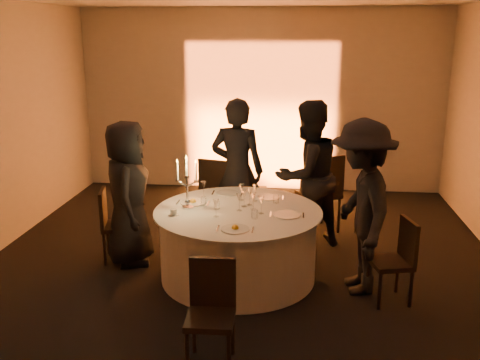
# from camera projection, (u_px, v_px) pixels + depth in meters

# --- Properties ---
(floor) EXTENTS (7.00, 7.00, 0.00)m
(floor) POSITION_uv_depth(u_px,v_px,m) (238.00, 276.00, 5.91)
(floor) COLOR black
(floor) RESTS_ON ground
(wall_back) EXTENTS (7.00, 0.00, 7.00)m
(wall_back) POSITION_uv_depth(u_px,v_px,m) (261.00, 101.00, 8.86)
(wall_back) COLOR #B0ABA4
(wall_back) RESTS_ON floor
(wall_front) EXTENTS (7.00, 0.00, 7.00)m
(wall_front) POSITION_uv_depth(u_px,v_px,m) (143.00, 317.00, 2.16)
(wall_front) COLOR #B0ABA4
(wall_front) RESTS_ON floor
(uplighter_fixture) EXTENTS (0.25, 0.12, 0.10)m
(uplighter_fixture) POSITION_uv_depth(u_px,v_px,m) (259.00, 190.00, 8.96)
(uplighter_fixture) COLOR black
(uplighter_fixture) RESTS_ON floor
(banquet_table) EXTENTS (1.80, 1.80, 0.77)m
(banquet_table) POSITION_uv_depth(u_px,v_px,m) (238.00, 244.00, 5.81)
(banquet_table) COLOR black
(banquet_table) RESTS_ON floor
(chair_left) EXTENTS (0.45, 0.45, 0.86)m
(chair_left) POSITION_uv_depth(u_px,v_px,m) (113.00, 221.00, 6.23)
(chair_left) COLOR black
(chair_left) RESTS_ON floor
(chair_back_left) EXTENTS (0.56, 0.56, 1.04)m
(chair_back_left) POSITION_uv_depth(u_px,v_px,m) (219.00, 192.00, 6.97)
(chair_back_left) COLOR black
(chair_back_left) RESTS_ON floor
(chair_back_right) EXTENTS (0.64, 0.64, 1.07)m
(chair_back_right) POSITION_uv_depth(u_px,v_px,m) (323.00, 189.00, 7.04)
(chair_back_right) COLOR black
(chair_back_right) RESTS_ON floor
(chair_right) EXTENTS (0.45, 0.45, 0.85)m
(chair_right) POSITION_uv_depth(u_px,v_px,m) (398.00, 256.00, 5.26)
(chair_right) COLOR black
(chair_right) RESTS_ON floor
(chair_front) EXTENTS (0.39, 0.39, 0.87)m
(chair_front) POSITION_uv_depth(u_px,v_px,m) (211.00, 307.00, 4.28)
(chair_front) COLOR black
(chair_front) RESTS_ON floor
(guest_left) EXTENTS (0.69, 0.91, 1.67)m
(guest_left) POSITION_uv_depth(u_px,v_px,m) (128.00, 193.00, 6.08)
(guest_left) COLOR black
(guest_left) RESTS_ON floor
(guest_back_left) EXTENTS (0.72, 0.52, 1.84)m
(guest_back_left) POSITION_uv_depth(u_px,v_px,m) (237.00, 171.00, 6.72)
(guest_back_left) COLOR black
(guest_back_left) RESTS_ON floor
(guest_back_right) EXTENTS (1.13, 1.10, 1.84)m
(guest_back_right) POSITION_uv_depth(u_px,v_px,m) (307.00, 176.00, 6.50)
(guest_back_right) COLOR black
(guest_back_right) RESTS_ON floor
(guest_right) EXTENTS (0.81, 1.24, 1.80)m
(guest_right) POSITION_uv_depth(u_px,v_px,m) (361.00, 207.00, 5.39)
(guest_right) COLOR black
(guest_right) RESTS_ON floor
(plate_left) EXTENTS (0.36, 0.28, 0.08)m
(plate_left) POSITION_uv_depth(u_px,v_px,m) (193.00, 202.00, 5.93)
(plate_left) COLOR silver
(plate_left) RESTS_ON banquet_table
(plate_back_left) EXTENTS (0.36, 0.26, 0.01)m
(plate_back_left) POSITION_uv_depth(u_px,v_px,m) (227.00, 193.00, 6.29)
(plate_back_left) COLOR silver
(plate_back_left) RESTS_ON banquet_table
(plate_back_right) EXTENTS (0.35, 0.26, 0.01)m
(plate_back_right) POSITION_uv_depth(u_px,v_px,m) (268.00, 197.00, 6.12)
(plate_back_right) COLOR silver
(plate_back_right) RESTS_ON banquet_table
(plate_right) EXTENTS (0.36, 0.29, 0.01)m
(plate_right) POSITION_uv_depth(u_px,v_px,m) (287.00, 215.00, 5.54)
(plate_right) COLOR silver
(plate_right) RESTS_ON banquet_table
(plate_front) EXTENTS (0.36, 0.28, 0.08)m
(plate_front) POSITION_uv_depth(u_px,v_px,m) (235.00, 228.00, 5.14)
(plate_front) COLOR silver
(plate_front) RESTS_ON banquet_table
(coffee_cup) EXTENTS (0.11, 0.11, 0.07)m
(coffee_cup) POSITION_uv_depth(u_px,v_px,m) (174.00, 212.00, 5.55)
(coffee_cup) COLOR silver
(coffee_cup) RESTS_ON banquet_table
(candelabra) EXTENTS (0.25, 0.12, 0.59)m
(candelabra) POSITION_uv_depth(u_px,v_px,m) (187.00, 190.00, 5.72)
(candelabra) COLOR silver
(candelabra) RESTS_ON banquet_table
(wine_glass_a) EXTENTS (0.07, 0.07, 0.19)m
(wine_glass_a) POSITION_uv_depth(u_px,v_px,m) (204.00, 186.00, 6.11)
(wine_glass_a) COLOR white
(wine_glass_a) RESTS_ON banquet_table
(wine_glass_b) EXTENTS (0.07, 0.07, 0.19)m
(wine_glass_b) POSITION_uv_depth(u_px,v_px,m) (241.00, 189.00, 6.01)
(wine_glass_b) COLOR white
(wine_glass_b) RESTS_ON banquet_table
(wine_glass_c) EXTENTS (0.07, 0.07, 0.19)m
(wine_glass_c) POSITION_uv_depth(u_px,v_px,m) (244.00, 194.00, 5.79)
(wine_glass_c) COLOR white
(wine_glass_c) RESTS_ON banquet_table
(wine_glass_d) EXTENTS (0.07, 0.07, 0.19)m
(wine_glass_d) POSITION_uv_depth(u_px,v_px,m) (261.00, 201.00, 5.56)
(wine_glass_d) COLOR white
(wine_glass_d) RESTS_ON banquet_table
(wine_glass_e) EXTENTS (0.07, 0.07, 0.19)m
(wine_glass_e) POSITION_uv_depth(u_px,v_px,m) (216.00, 204.00, 5.46)
(wine_glass_e) COLOR white
(wine_glass_e) RESTS_ON banquet_table
(wine_glass_f) EXTENTS (0.07, 0.07, 0.19)m
(wine_glass_f) POSITION_uv_depth(u_px,v_px,m) (239.00, 198.00, 5.65)
(wine_glass_f) COLOR white
(wine_glass_f) RESTS_ON banquet_table
(wine_glass_g) EXTENTS (0.07, 0.07, 0.19)m
(wine_glass_g) POSITION_uv_depth(u_px,v_px,m) (250.00, 193.00, 5.84)
(wine_glass_g) COLOR white
(wine_glass_g) RESTS_ON banquet_table
(wine_glass_h) EXTENTS (0.07, 0.07, 0.19)m
(wine_glass_h) POSITION_uv_depth(u_px,v_px,m) (253.00, 197.00, 5.69)
(wine_glass_h) COLOR white
(wine_glass_h) RESTS_ON banquet_table
(wine_glass_i) EXTENTS (0.07, 0.07, 0.19)m
(wine_glass_i) POSITION_uv_depth(u_px,v_px,m) (255.00, 189.00, 5.98)
(wine_glass_i) COLOR white
(wine_glass_i) RESTS_ON banquet_table
(tumbler_a) EXTENTS (0.07, 0.07, 0.09)m
(tumbler_a) POSITION_uv_depth(u_px,v_px,m) (203.00, 202.00, 5.82)
(tumbler_a) COLOR white
(tumbler_a) RESTS_ON banquet_table
(tumbler_b) EXTENTS (0.07, 0.07, 0.09)m
(tumbler_b) POSITION_uv_depth(u_px,v_px,m) (254.00, 214.00, 5.44)
(tumbler_b) COLOR white
(tumbler_b) RESTS_ON banquet_table
(tumbler_c) EXTENTS (0.07, 0.07, 0.09)m
(tumbler_c) POSITION_uv_depth(u_px,v_px,m) (217.00, 205.00, 5.73)
(tumbler_c) COLOR white
(tumbler_c) RESTS_ON banquet_table
(tumbler_d) EXTENTS (0.07, 0.07, 0.09)m
(tumbler_d) POSITION_uv_depth(u_px,v_px,m) (276.00, 199.00, 5.93)
(tumbler_d) COLOR white
(tumbler_d) RESTS_ON banquet_table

